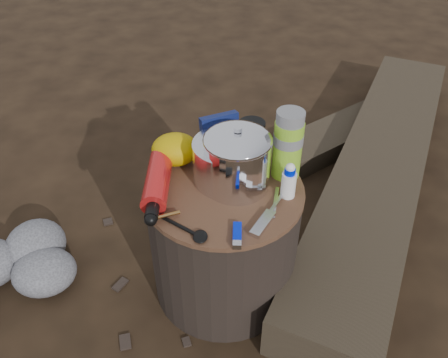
{
  "coord_description": "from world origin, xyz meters",
  "views": [
    {
      "loc": [
        -0.04,
        -1.06,
        1.33
      ],
      "look_at": [
        0.0,
        0.0,
        0.48
      ],
      "focal_mm": 37.14,
      "sensor_mm": 36.0,
      "label": 1
    }
  ],
  "objects_px": {
    "fuel_bottle": "(158,181)",
    "thermos": "(288,145)",
    "stump": "(224,240)",
    "log_main": "(380,167)",
    "camping_pot": "(237,159)",
    "travel_mug": "(251,139)"
  },
  "relations": [
    {
      "from": "stump",
      "to": "camping_pot",
      "type": "xyz_separation_m",
      "value": [
        0.04,
        0.02,
        0.32
      ]
    },
    {
      "from": "log_main",
      "to": "thermos",
      "type": "xyz_separation_m",
      "value": [
        -0.52,
        -0.48,
        0.47
      ]
    },
    {
      "from": "fuel_bottle",
      "to": "travel_mug",
      "type": "height_order",
      "value": "travel_mug"
    },
    {
      "from": "camping_pot",
      "to": "fuel_bottle",
      "type": "relative_size",
      "value": 0.64
    },
    {
      "from": "fuel_bottle",
      "to": "camping_pot",
      "type": "bearing_deg",
      "value": 5.88
    },
    {
      "from": "stump",
      "to": "log_main",
      "type": "bearing_deg",
      "value": 37.46
    },
    {
      "from": "thermos",
      "to": "travel_mug",
      "type": "relative_size",
      "value": 1.81
    },
    {
      "from": "log_main",
      "to": "camping_pot",
      "type": "distance_m",
      "value": 0.97
    },
    {
      "from": "camping_pot",
      "to": "fuel_bottle",
      "type": "bearing_deg",
      "value": -176.13
    },
    {
      "from": "stump",
      "to": "log_main",
      "type": "xyz_separation_m",
      "value": [
        0.72,
        0.55,
        -0.14
      ]
    },
    {
      "from": "camping_pot",
      "to": "thermos",
      "type": "height_order",
      "value": "thermos"
    },
    {
      "from": "camping_pot",
      "to": "thermos",
      "type": "relative_size",
      "value": 0.89
    },
    {
      "from": "log_main",
      "to": "fuel_bottle",
      "type": "bearing_deg",
      "value": -122.12
    },
    {
      "from": "stump",
      "to": "fuel_bottle",
      "type": "relative_size",
      "value": 1.59
    },
    {
      "from": "thermos",
      "to": "log_main",
      "type": "bearing_deg",
      "value": 42.61
    },
    {
      "from": "log_main",
      "to": "thermos",
      "type": "relative_size",
      "value": 9.32
    },
    {
      "from": "stump",
      "to": "log_main",
      "type": "height_order",
      "value": "stump"
    },
    {
      "from": "stump",
      "to": "camping_pot",
      "type": "distance_m",
      "value": 0.32
    },
    {
      "from": "stump",
      "to": "thermos",
      "type": "xyz_separation_m",
      "value": [
        0.19,
        0.07,
        0.33
      ]
    },
    {
      "from": "camping_pot",
      "to": "thermos",
      "type": "bearing_deg",
      "value": 17.95
    },
    {
      "from": "thermos",
      "to": "travel_mug",
      "type": "distance_m",
      "value": 0.15
    },
    {
      "from": "fuel_bottle",
      "to": "thermos",
      "type": "bearing_deg",
      "value": 11.6
    }
  ]
}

